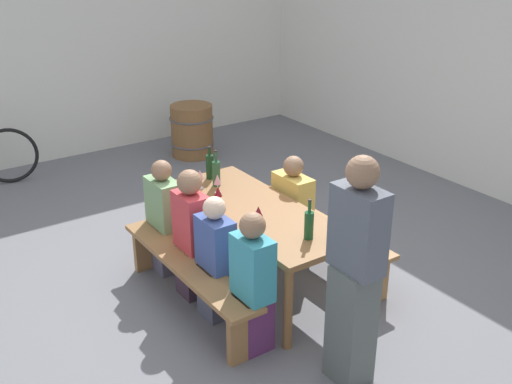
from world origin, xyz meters
name	(u,v)px	position (x,y,z in m)	size (l,w,h in m)	color
ground_plane	(256,284)	(0.00, 0.00, 0.00)	(24.00, 24.00, 0.00)	slate
side_wall	(71,37)	(-4.30, 0.00, 1.60)	(0.20, 7.38, 3.20)	silver
tasting_table	(256,217)	(0.00, 0.00, 0.66)	(1.91, 0.75, 0.75)	brown
bench_near	(188,272)	(0.00, -0.67, 0.35)	(1.81, 0.30, 0.45)	olive
bench_far	(316,230)	(0.00, 0.67, 0.35)	(1.81, 0.30, 0.45)	olive
wine_bottle_0	(210,166)	(-0.80, 0.02, 0.87)	(0.07, 0.07, 0.32)	#143319
wine_bottle_1	(216,173)	(-0.61, -0.02, 0.88)	(0.07, 0.07, 0.34)	#234C2D
wine_bottle_2	(309,224)	(0.68, 0.02, 0.87)	(0.07, 0.07, 0.33)	#194723
wine_glass_0	(258,212)	(0.29, -0.18, 0.87)	(0.07, 0.07, 0.17)	silver
wine_glass_1	(217,180)	(-0.47, -0.10, 0.87)	(0.07, 0.07, 0.18)	silver
wine_glass_2	(218,192)	(-0.24, -0.23, 0.87)	(0.07, 0.07, 0.17)	silver
wine_glass_3	(200,175)	(-0.65, -0.17, 0.88)	(0.07, 0.07, 0.18)	silver
seated_guest_near_0	(165,220)	(-0.70, -0.52, 0.51)	(0.38, 0.24, 1.08)	#514D60
seated_guest_near_1	(192,236)	(-0.19, -0.52, 0.56)	(0.33, 0.24, 1.15)	#3B2937
seated_guest_near_2	(216,261)	(0.20, -0.52, 0.50)	(0.33, 0.24, 1.06)	#48495B
seated_guest_near_3	(253,286)	(0.72, -0.52, 0.54)	(0.32, 0.24, 1.13)	#582755
seated_guest_far_0	(292,213)	(-0.17, 0.52, 0.49)	(0.40, 0.24, 1.06)	brown
standing_host	(355,278)	(1.39, -0.16, 0.82)	(0.37, 0.24, 1.68)	#505652
wine_barrel	(192,130)	(-3.29, 1.19, 0.36)	(0.61, 0.61, 0.71)	brown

